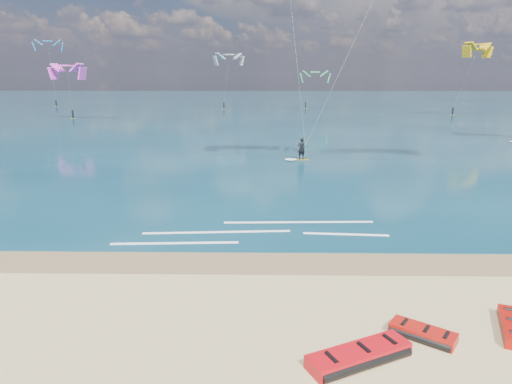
% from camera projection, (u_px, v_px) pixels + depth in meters
% --- Properties ---
extents(ground, '(320.00, 320.00, 0.00)m').
position_uv_depth(ground, '(262.00, 138.00, 54.24)').
color(ground, tan).
rests_on(ground, ground).
extents(wet_sand_strip, '(320.00, 2.40, 0.01)m').
position_uv_depth(wet_sand_strip, '(258.00, 262.00, 18.42)').
color(wet_sand_strip, brown).
rests_on(wet_sand_strip, ground).
extents(sea, '(320.00, 200.00, 0.04)m').
position_uv_depth(sea, '(263.00, 104.00, 116.21)').
color(sea, '#0B3040').
rests_on(sea, ground).
extents(packed_kite_left, '(3.33, 2.44, 0.43)m').
position_uv_depth(packed_kite_left, '(359.00, 361.00, 12.06)').
color(packed_kite_left, red).
rests_on(packed_kite_left, ground).
extents(packed_kite_mid, '(2.19, 1.96, 0.36)m').
position_uv_depth(packed_kite_mid, '(422.00, 338.00, 13.14)').
color(packed_kite_mid, '#B3130C').
rests_on(packed_kite_mid, ground).
extents(kitesurfer_main, '(9.89, 8.51, 19.20)m').
position_uv_depth(kitesurfer_main, '(320.00, 40.00, 34.47)').
color(kitesurfer_main, gold).
rests_on(kitesurfer_main, sea).
extents(shoreline_foam, '(12.75, 3.63, 0.01)m').
position_uv_depth(shoreline_foam, '(256.00, 232.00, 21.91)').
color(shoreline_foam, white).
rests_on(shoreline_foam, ground).
extents(distant_kites, '(90.84, 33.70, 14.60)m').
position_uv_depth(distant_kites, '(217.00, 83.00, 90.73)').
color(distant_kites, '#2562A0').
rests_on(distant_kites, ground).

